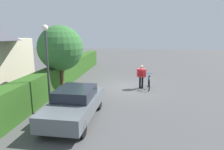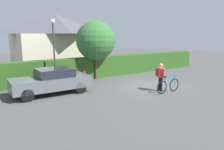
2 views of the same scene
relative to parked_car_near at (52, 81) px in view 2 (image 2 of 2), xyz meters
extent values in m
plane|color=#4A4A4A|center=(5.45, -1.97, -0.72)|extent=(60.00, 60.00, 0.00)
cube|color=#2B561B|center=(5.45, 2.61, 0.05)|extent=(18.85, 0.90, 1.54)
cube|color=beige|center=(3.11, 7.85, 0.90)|extent=(6.81, 5.16, 3.25)
pyramid|color=#4C4C56|center=(3.11, 7.85, 3.41)|extent=(7.15, 5.42, 1.75)
cube|color=slate|center=(-0.05, 0.00, -0.10)|extent=(4.12, 1.82, 0.62)
cube|color=#1E232D|center=(0.18, 0.00, 0.43)|extent=(1.88, 1.57, 0.45)
cylinder|color=black|center=(1.36, 0.75, -0.41)|extent=(0.63, 0.19, 0.62)
cylinder|color=black|center=(1.32, -0.81, -0.41)|extent=(0.63, 0.19, 0.62)
cylinder|color=black|center=(-1.42, 0.81, -0.41)|extent=(0.63, 0.19, 0.62)
cylinder|color=black|center=(-1.46, -0.75, -0.41)|extent=(0.63, 0.19, 0.62)
torus|color=black|center=(5.89, -3.41, -0.35)|extent=(0.73, 0.05, 0.73)
torus|color=black|center=(4.89, -3.41, -0.35)|extent=(0.73, 0.05, 0.73)
cylinder|color=#1972B2|center=(5.58, -3.41, -0.10)|extent=(0.65, 0.04, 0.57)
cylinder|color=#1972B2|center=(5.17, -3.41, -0.10)|extent=(0.24, 0.04, 0.56)
cylinder|color=#1972B2|center=(5.45, -3.41, 0.15)|extent=(0.78, 0.04, 0.06)
cylinder|color=#1972B2|center=(5.08, -3.41, -0.36)|extent=(0.38, 0.04, 0.05)
cylinder|color=#1972B2|center=(5.89, -3.41, -0.09)|extent=(0.04, 0.04, 0.53)
cube|color=black|center=(5.07, -3.41, 0.21)|extent=(0.22, 0.10, 0.06)
cylinder|color=#1972B2|center=(5.89, -3.41, 0.20)|extent=(0.03, 0.50, 0.03)
cylinder|color=black|center=(5.34, -2.82, -0.33)|extent=(0.13, 0.13, 0.78)
cylinder|color=black|center=(5.31, -2.97, -0.33)|extent=(0.13, 0.13, 0.78)
cube|color=#DB4C56|center=(5.32, -2.90, 0.34)|extent=(0.30, 0.49, 0.55)
sphere|color=tan|center=(5.32, -2.90, 0.75)|extent=(0.21, 0.21, 0.21)
cylinder|color=#DB4C56|center=(5.38, -2.63, 0.35)|extent=(0.09, 0.09, 0.52)
cylinder|color=#DB4C56|center=(5.26, -3.17, 0.35)|extent=(0.09, 0.09, 0.52)
cube|color=#B0191E|center=(5.17, -2.86, 0.37)|extent=(0.24, 0.39, 0.42)
cylinder|color=#38383D|center=(0.73, 1.45, 1.19)|extent=(0.10, 0.10, 3.81)
sphere|color=#F2EDCC|center=(0.73, 1.45, 3.21)|extent=(0.28, 0.28, 0.28)
cylinder|color=brown|center=(3.98, 2.09, 0.24)|extent=(0.20, 0.20, 1.92)
sphere|color=#346D32|center=(3.98, 2.09, 2.04)|extent=(2.77, 2.77, 2.77)
cylinder|color=red|center=(2.68, 1.40, -0.37)|extent=(0.20, 0.20, 0.70)
sphere|color=red|center=(2.68, 1.40, 0.00)|extent=(0.18, 0.18, 0.18)
camera|label=1|loc=(-8.07, -2.73, 3.11)|focal=32.84mm
camera|label=2|loc=(-3.68, -11.16, 2.44)|focal=34.36mm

